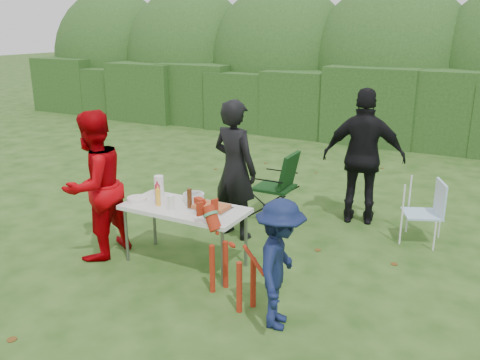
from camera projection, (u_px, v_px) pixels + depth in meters
The scene contains 20 objects.
ground at pixel (201, 272), 6.04m from camera, with size 80.00×80.00×0.00m, color #1E4211.
hedge_row at pixel (373, 107), 12.54m from camera, with size 22.00×1.40×1.70m, color #23471C.
shrub_backdrop at pixel (390, 71), 13.67m from camera, with size 20.00×2.60×3.20m, color #3D6628.
folding_table at pixel (185, 211), 6.06m from camera, with size 1.50×0.70×0.74m.
person_cook at pixel (235, 170), 6.82m from camera, with size 0.69×0.45×1.90m, color black.
person_red_jacket at pixel (94, 186), 6.22m from camera, with size 0.90×0.70×1.85m, color #AA0006.
person_black_puffy at pixel (364, 157), 7.30m from camera, with size 1.16×0.48×1.98m, color black.
child at pixel (280, 265), 4.80m from camera, with size 0.83×0.48×1.29m, color #101A40.
dog at pixel (232, 258), 5.31m from camera, with size 1.01×0.40×0.96m, color #9E2612, non-canonical shape.
camping_chair at pixel (274, 183), 7.70m from camera, with size 0.63×0.63×1.01m, color black, non-canonical shape.
lawn_chair at pixel (422, 211), 6.78m from camera, with size 0.51×0.51×0.86m, color #63AFEA, non-canonical shape.
food_tray at pixel (211, 208), 5.96m from camera, with size 0.45×0.30×0.02m, color #B7B7BA.
focaccia_bread at pixel (211, 206), 5.95m from camera, with size 0.40×0.26×0.04m, color #BE5E2F.
mustard_bottle at pixel (158, 198), 6.06m from camera, with size 0.06×0.06×0.20m, color yellow.
ketchup_bottle at pixel (158, 193), 6.18m from camera, with size 0.06×0.06×0.22m, color #BB1F38.
beer_bottle at pixel (189, 198), 5.96m from camera, with size 0.06×0.06×0.24m, color #47230F.
paper_towel_roll at pixel (159, 186), 6.40m from camera, with size 0.12×0.12×0.26m, color white.
cup_stack at pixel (171, 203), 5.91m from camera, with size 0.08×0.08×0.18m, color white.
pasta_bowl at pixel (194, 197), 6.21m from camera, with size 0.26×0.26×0.10m, color silver.
plate_stack at pixel (137, 199), 6.23m from camera, with size 0.24×0.24×0.05m, color white.
Camera 1 is at (2.97, -4.59, 2.82)m, focal length 38.00 mm.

